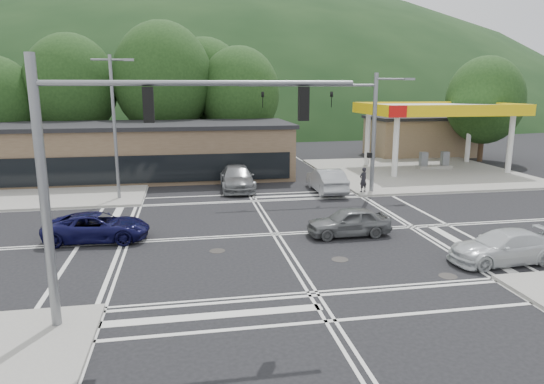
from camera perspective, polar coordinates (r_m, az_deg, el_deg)
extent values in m
plane|color=black|center=(23.93, 0.43, -4.98)|extent=(120.00, 120.00, 0.00)
cube|color=gray|center=(42.68, 16.74, 2.28)|extent=(16.00, 16.00, 0.15)
cube|color=gray|center=(39.60, -25.81, 0.82)|extent=(16.00, 16.00, 0.15)
cylinder|color=silver|center=(39.26, 14.34, 5.17)|extent=(0.44, 0.44, 5.00)
cylinder|color=silver|center=(44.75, 11.17, 6.15)|extent=(0.44, 0.44, 5.00)
cylinder|color=silver|center=(44.34, 26.24, 5.06)|extent=(0.44, 0.44, 5.00)
cylinder|color=silver|center=(49.27, 22.14, 6.02)|extent=(0.44, 0.44, 5.00)
cube|color=silver|center=(43.96, 18.93, 9.28)|extent=(12.00, 8.00, 0.60)
cube|color=yellow|center=(40.51, 21.67, 8.88)|extent=(12.20, 0.25, 0.90)
cube|color=yellow|center=(47.50, 16.58, 9.60)|extent=(12.20, 0.25, 0.90)
cube|color=yellow|center=(41.40, 11.54, 9.54)|extent=(0.25, 8.20, 0.90)
cube|color=yellow|center=(47.15, 25.40, 8.92)|extent=(0.25, 8.20, 0.90)
cube|color=red|center=(37.78, 14.59, 9.16)|extent=(1.40, 0.12, 0.90)
cube|color=gray|center=(44.46, 18.48, 2.78)|extent=(3.00, 1.00, 0.30)
cube|color=slate|center=(43.88, 17.39, 3.66)|extent=(0.60, 0.50, 1.30)
cube|color=slate|center=(44.84, 19.66, 3.68)|extent=(0.60, 0.50, 1.30)
cube|color=#846B4F|center=(53.53, 16.85, 6.18)|extent=(10.00, 6.00, 3.80)
cube|color=brown|center=(39.96, -15.59, 4.49)|extent=(24.00, 8.00, 4.00)
ellipsoid|color=black|center=(112.76, -8.13, 8.54)|extent=(252.00, 126.00, 140.00)
cylinder|color=#382619|center=(47.70, -22.10, 5.75)|extent=(0.50, 0.50, 4.84)
ellipsoid|color=#193213|center=(47.47, -22.56, 11.42)|extent=(8.00, 8.00, 9.20)
cylinder|color=#382619|center=(46.70, -12.42, 6.51)|extent=(0.50, 0.50, 5.28)
ellipsoid|color=#193213|center=(46.50, -12.72, 12.85)|extent=(9.00, 9.00, 10.35)
cylinder|color=#382619|center=(47.01, -3.79, 6.27)|extent=(0.50, 0.50, 4.40)
ellipsoid|color=#193213|center=(46.75, -3.87, 11.51)|extent=(7.60, 7.60, 8.74)
cylinder|color=#382619|center=(48.39, -29.27, 4.64)|extent=(0.50, 0.50, 3.96)
cylinder|color=#382619|center=(50.72, -7.71, 6.87)|extent=(0.50, 0.50, 4.84)
ellipsoid|color=#193213|center=(50.51, -7.86, 12.22)|extent=(8.40, 8.40, 9.66)
cylinder|color=#382619|center=(51.24, 23.40, 5.54)|extent=(0.50, 0.50, 3.96)
ellipsoid|color=#193213|center=(51.00, 23.77, 9.85)|extent=(7.20, 7.20, 8.28)
cylinder|color=slate|center=(31.85, -18.02, 7.00)|extent=(0.20, 0.20, 9.00)
cylinder|color=slate|center=(31.79, -18.54, 14.55)|extent=(2.20, 0.12, 0.12)
cube|color=slate|center=(31.66, -16.51, 14.69)|extent=(0.60, 0.25, 0.15)
cylinder|color=slate|center=(33.22, 11.88, 6.66)|extent=(0.28, 0.28, 8.00)
cylinder|color=slate|center=(31.66, 4.39, 12.42)|extent=(9.00, 0.16, 0.16)
imported|color=black|center=(32.08, 7.00, 10.76)|extent=(0.16, 0.20, 1.00)
imported|color=black|center=(31.06, -1.10, 10.80)|extent=(0.16, 0.20, 1.00)
cylinder|color=slate|center=(33.55, 14.11, 12.77)|extent=(2.40, 0.12, 0.12)
cube|color=slate|center=(34.01, 15.84, 12.67)|extent=(0.70, 0.30, 0.15)
cube|color=black|center=(33.29, 11.38, 4.27)|extent=(0.25, 0.30, 0.35)
cylinder|color=slate|center=(15.12, -25.21, -0.73)|extent=(0.28, 0.28, 8.00)
cylinder|color=slate|center=(14.27, -8.30, 12.56)|extent=(9.00, 0.16, 0.16)
cube|color=black|center=(14.30, -14.33, 9.91)|extent=(0.30, 0.25, 1.00)
cube|color=black|center=(14.69, 3.74, 10.31)|extent=(0.30, 0.25, 1.00)
imported|color=#0C0C38|center=(24.21, -19.87, -3.89)|extent=(4.90, 2.51, 1.32)
imported|color=slate|center=(23.84, 9.00, -3.47)|extent=(4.08, 1.70, 1.38)
imported|color=silver|center=(22.16, 25.57, -5.84)|extent=(4.66, 2.06, 1.33)
imported|color=#A0A3A7|center=(33.45, 6.45, 1.38)|extent=(1.83, 5.03, 1.65)
imported|color=beige|center=(42.83, -3.02, 3.77)|extent=(2.36, 4.76, 1.56)
imported|color=slate|center=(34.25, -4.13, 1.68)|extent=(2.48, 5.71, 1.64)
imported|color=black|center=(33.17, 10.68, 1.44)|extent=(0.72, 0.62, 1.67)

